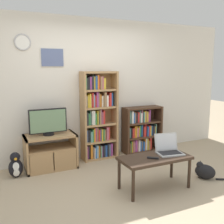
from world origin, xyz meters
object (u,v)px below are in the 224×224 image
Objects in this scene: television at (48,122)px; bookshelf_tall at (97,117)px; laptop at (168,148)px; cat at (204,171)px; penguin_figurine at (16,166)px; bookshelf_short at (140,130)px; tv_stand at (51,151)px; remote_near_laptop at (153,158)px; coffee_table at (155,160)px.

bookshelf_tall reaches higher than television.
cat is at bearing 0.04° from laptop.
penguin_figurine is at bearing -165.72° from television.
television is at bearing 108.51° from cat.
bookshelf_tall is 1.77× the size of bookshelf_short.
tv_stand is at bearing -171.73° from bookshelf_tall.
cat is at bearing -50.93° from remote_near_laptop.
bookshelf_short is 1.67m from coffee_table.
bookshelf_tall is 4.05× the size of penguin_figurine.
penguin_figurine is at bearing 117.01° from cat.
tv_stand reaches higher than penguin_figurine.
laptop is (0.52, -1.47, -0.25)m from bookshelf_tall.
tv_stand is at bearing -1.12° from television.
remote_near_laptop is at bearing -152.86° from laptop.
bookshelf_tall is at bearing 119.06° from laptop.
cat is at bearing -54.08° from bookshelf_tall.
tv_stand is at bearing 13.65° from penguin_figurine.
bookshelf_tall is at bearing 8.03° from television.
cat is (2.09, -1.44, -0.69)m from television.
remote_near_laptop is (-0.76, -1.58, 0.03)m from bookshelf_short.
television is 4.10× the size of remote_near_laptop.
bookshelf_tall is at bearing 8.27° from tv_stand.
penguin_figurine is (-2.65, 1.30, 0.07)m from cat.
penguin_figurine is (-0.56, -0.14, -0.63)m from television.
bookshelf_short is at bearing 60.85° from cat.
laptop is 0.36m from remote_near_laptop.
laptop is 2.65× the size of remote_near_laptop.
coffee_table is 2.16m from penguin_figurine.
coffee_table is 2.16× the size of cat.
bookshelf_short is at bearing 13.45° from remote_near_laptop.
laptop is (-0.42, -1.47, 0.09)m from bookshelf_short.
television reaches higher than tv_stand.
bookshelf_tall reaches higher than penguin_figurine.
penguin_figurine is (-1.50, -0.28, -0.61)m from bookshelf_tall.
laptop is 0.76m from cat.
laptop is 0.87× the size of cat.
television reaches higher than remote_near_laptop.
bookshelf_tall reaches higher than coffee_table.
remote_near_laptop reaches higher than cat.
laptop reaches higher than coffee_table.
television is 0.62× the size of coffee_table.
television is 1.91m from bookshelf_short.
remote_near_laptop is 0.38× the size of penguin_figurine.
remote_near_laptop is at bearing -37.83° from penguin_figurine.
cat is (0.90, -0.06, -0.30)m from coffee_table.
tv_stand is at bearing 108.19° from cat.
penguin_figurine is at bearing -166.35° from tv_stand.
remote_near_laptop is at bearing -115.63° from bookshelf_short.
tv_stand is 1.98m from laptop.
tv_stand is 2.52m from cat.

